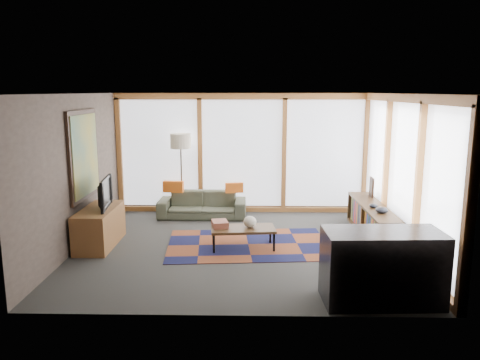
{
  "coord_description": "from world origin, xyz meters",
  "views": [
    {
      "loc": [
        0.17,
        -7.68,
        2.64
      ],
      "look_at": [
        0.0,
        0.4,
        1.1
      ],
      "focal_mm": 35.0,
      "sensor_mm": 36.0,
      "label": 1
    }
  ],
  "objects_px": {
    "television": "(101,193)",
    "bar_counter": "(382,267)",
    "coffee_table": "(243,238)",
    "bookshelf": "(372,221)",
    "floor_lamp": "(181,175)",
    "sofa": "(202,205)",
    "tv_console": "(100,227)"
  },
  "relations": [
    {
      "from": "coffee_table",
      "to": "television",
      "type": "xyz_separation_m",
      "value": [
        -2.45,
        0.15,
        0.74
      ]
    },
    {
      "from": "tv_console",
      "to": "coffee_table",
      "type": "bearing_deg",
      "value": -2.34
    },
    {
      "from": "floor_lamp",
      "to": "television",
      "type": "bearing_deg",
      "value": -118.79
    },
    {
      "from": "floor_lamp",
      "to": "television",
      "type": "distance_m",
      "value": 2.28
    },
    {
      "from": "bookshelf",
      "to": "floor_lamp",
      "type": "bearing_deg",
      "value": 158.73
    },
    {
      "from": "sofa",
      "to": "bar_counter",
      "type": "distance_m",
      "value": 4.84
    },
    {
      "from": "coffee_table",
      "to": "bar_counter",
      "type": "distance_m",
      "value": 2.72
    },
    {
      "from": "sofa",
      "to": "floor_lamp",
      "type": "distance_m",
      "value": 0.78
    },
    {
      "from": "television",
      "to": "bar_counter",
      "type": "bearing_deg",
      "value": -124.19
    },
    {
      "from": "floor_lamp",
      "to": "bookshelf",
      "type": "relative_size",
      "value": 0.75
    },
    {
      "from": "floor_lamp",
      "to": "tv_console",
      "type": "distance_m",
      "value": 2.41
    },
    {
      "from": "tv_console",
      "to": "television",
      "type": "height_order",
      "value": "television"
    },
    {
      "from": "floor_lamp",
      "to": "bar_counter",
      "type": "relative_size",
      "value": 1.2
    },
    {
      "from": "floor_lamp",
      "to": "tv_console",
      "type": "height_order",
      "value": "floor_lamp"
    },
    {
      "from": "coffee_table",
      "to": "bar_counter",
      "type": "height_order",
      "value": "bar_counter"
    },
    {
      "from": "sofa",
      "to": "bar_counter",
      "type": "xyz_separation_m",
      "value": [
        2.68,
        -4.03,
        0.2
      ]
    },
    {
      "from": "coffee_table",
      "to": "bookshelf",
      "type": "height_order",
      "value": "bookshelf"
    },
    {
      "from": "floor_lamp",
      "to": "bookshelf",
      "type": "distance_m",
      "value": 4.03
    },
    {
      "from": "sofa",
      "to": "television",
      "type": "distance_m",
      "value": 2.5
    },
    {
      "from": "television",
      "to": "floor_lamp",
      "type": "bearing_deg",
      "value": -35.75
    },
    {
      "from": "sofa",
      "to": "floor_lamp",
      "type": "xyz_separation_m",
      "value": [
        -0.45,
        0.15,
        0.61
      ]
    },
    {
      "from": "tv_console",
      "to": "floor_lamp",
      "type": "bearing_deg",
      "value": 60.94
    },
    {
      "from": "sofa",
      "to": "bookshelf",
      "type": "relative_size",
      "value": 0.78
    },
    {
      "from": "bar_counter",
      "to": "coffee_table",
      "type": "bearing_deg",
      "value": 128.78
    },
    {
      "from": "floor_lamp",
      "to": "coffee_table",
      "type": "bearing_deg",
      "value": -57.86
    },
    {
      "from": "sofa",
      "to": "floor_lamp",
      "type": "height_order",
      "value": "floor_lamp"
    },
    {
      "from": "tv_console",
      "to": "television",
      "type": "bearing_deg",
      "value": 50.9
    },
    {
      "from": "coffee_table",
      "to": "tv_console",
      "type": "relative_size",
      "value": 0.82
    },
    {
      "from": "sofa",
      "to": "coffee_table",
      "type": "height_order",
      "value": "sofa"
    },
    {
      "from": "tv_console",
      "to": "bar_counter",
      "type": "bearing_deg",
      "value": -26.5
    },
    {
      "from": "bookshelf",
      "to": "tv_console",
      "type": "xyz_separation_m",
      "value": [
        -4.86,
        -0.6,
        0.03
      ]
    },
    {
      "from": "tv_console",
      "to": "sofa",
      "type": "bearing_deg",
      "value": 50.0
    }
  ]
}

